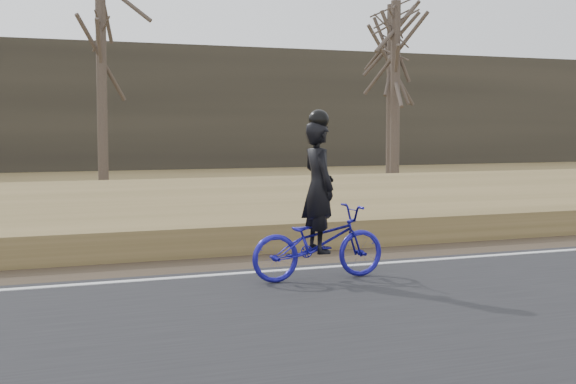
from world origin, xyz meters
name	(u,v)px	position (x,y,z in m)	size (l,w,h in m)	color
cyclist	(318,226)	(5.40, -0.54, 0.74)	(1.80, 0.64, 2.16)	#191592
bare_tree_center	(101,65)	(5.61, 18.19, 4.13)	(0.36, 0.36, 8.25)	brown
bare_tree_right	(395,92)	(15.77, 15.96, 3.28)	(0.36, 0.36, 6.57)	brown
bare_tree_far_right	(391,92)	(17.10, 18.68, 3.44)	(0.36, 0.36, 6.89)	brown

